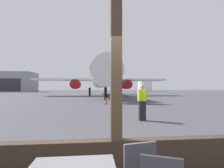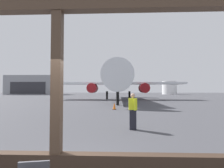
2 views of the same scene
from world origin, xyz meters
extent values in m
plane|color=#424247|center=(0.00, 40.00, 0.00)|extent=(220.00, 220.00, 0.00)
cube|color=#4C3828|center=(0.00, 0.00, 3.63)|extent=(8.13, 0.24, 0.24)
cube|color=#4C3828|center=(0.00, 0.00, 1.75)|extent=(0.20, 0.20, 3.51)
cylinder|color=silver|center=(1.09, 33.15, 3.67)|extent=(3.91, 30.24, 3.91)
cone|color=silver|center=(1.09, 16.73, 3.67)|extent=(3.71, 2.60, 3.71)
cylinder|color=black|center=(1.09, 18.63, 3.82)|extent=(3.99, 0.90, 3.99)
cube|color=silver|center=(-6.13, 33.13, 3.37)|extent=(12.48, 4.20, 0.36)
cube|color=silver|center=(8.31, 33.13, 3.37)|extent=(12.48, 4.20, 0.36)
cylinder|color=maroon|center=(-4.06, 31.73, 2.37)|extent=(1.90, 3.20, 1.90)
cylinder|color=maroon|center=(6.25, 31.73, 2.37)|extent=(1.90, 3.20, 1.90)
cube|color=maroon|center=(1.09, 46.77, 8.02)|extent=(0.36, 4.40, 5.20)
cylinder|color=black|center=(1.09, 18.93, 0.86)|extent=(0.36, 0.36, 1.71)
cylinder|color=black|center=(-1.31, 34.13, 0.86)|extent=(0.44, 0.44, 1.71)
cylinder|color=black|center=(3.49, 34.13, 0.86)|extent=(0.44, 0.44, 1.71)
cube|color=black|center=(1.93, 5.02, 0.47)|extent=(0.32, 0.20, 0.95)
cube|color=yellow|center=(1.93, 5.02, 1.23)|extent=(0.40, 0.22, 0.55)
sphere|color=tan|center=(1.93, 5.02, 1.63)|extent=(0.22, 0.22, 0.22)
cylinder|color=yellow|center=(1.86, 5.25, 1.20)|extent=(0.09, 0.09, 0.52)
cylinder|color=yellow|center=(2.00, 4.79, 1.20)|extent=(0.09, 0.09, 0.52)
cone|color=orange|center=(0.80, 13.91, 0.35)|extent=(0.32, 0.32, 0.70)
cube|color=black|center=(0.80, 13.91, 0.01)|extent=(0.36, 0.36, 0.03)
cube|color=gray|center=(-38.29, 77.37, 4.32)|extent=(22.38, 12.16, 8.64)
cube|color=#2D2D33|center=(-38.29, 71.24, 3.03)|extent=(15.66, 0.10, 5.19)
cylinder|color=white|center=(25.81, 83.30, 3.20)|extent=(6.94, 6.94, 6.39)
camera|label=1|loc=(-0.41, -3.14, 1.56)|focal=27.59mm
camera|label=2|loc=(1.26, -3.54, 1.88)|focal=28.27mm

